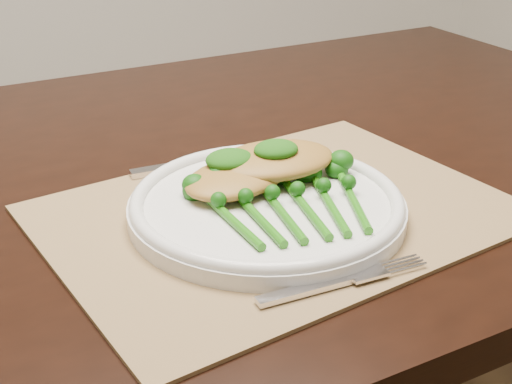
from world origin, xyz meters
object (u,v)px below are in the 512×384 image
object	(u,v)px
placemat	(278,213)
broccolini_bundle	(292,207)
dinner_plate	(267,205)
chicken_fillet_left	(236,178)

from	to	relation	value
placemat	broccolini_bundle	distance (m)	0.04
broccolini_bundle	dinner_plate	bearing A→B (deg)	120.73
placemat	broccolini_bundle	bearing A→B (deg)	-102.41
dinner_plate	broccolini_bundle	bearing A→B (deg)	-63.69
placemat	chicken_fillet_left	world-z (taller)	chicken_fillet_left
placemat	dinner_plate	world-z (taller)	dinner_plate
placemat	broccolini_bundle	xyz separation A→B (m)	(0.00, -0.04, 0.02)
chicken_fillet_left	broccolini_bundle	bearing A→B (deg)	-88.94
broccolini_bundle	chicken_fillet_left	bearing A→B (deg)	120.09
chicken_fillet_left	placemat	bearing A→B (deg)	-70.98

